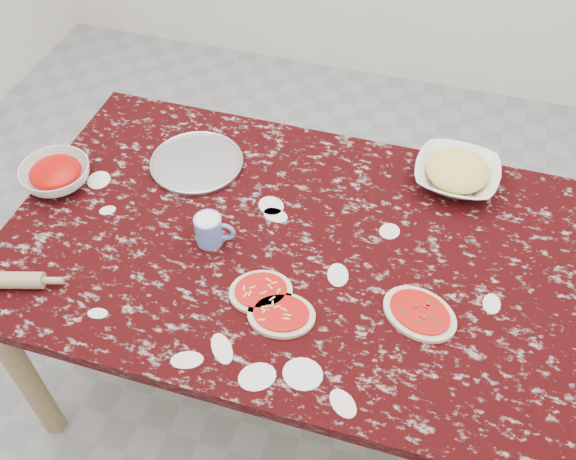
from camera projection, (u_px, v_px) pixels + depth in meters
The scene contains 10 objects.
ground at pixel (288, 374), 2.30m from camera, with size 4.00×4.00×0.00m, color gray.
worktable at pixel (288, 261), 1.81m from camera, with size 1.60×1.00×0.75m.
pizza_tray at pixel (197, 163), 1.96m from camera, with size 0.29×0.29×0.01m, color #B2B2B7.
sauce_bowl at pixel (56, 175), 1.88m from camera, with size 0.21×0.21×0.06m, color white.
cheese_bowl at pixel (456, 175), 1.89m from camera, with size 0.25×0.25×0.06m, color white.
flour_mug at pixel (210, 230), 1.72m from camera, with size 0.11×0.08×0.09m.
pizza_left at pixel (281, 315), 1.57m from camera, with size 0.19×0.16×0.02m.
pizza_mid at pixel (261, 292), 1.62m from camera, with size 0.21×0.19×0.02m.
pizza_right at pixel (419, 313), 1.58m from camera, with size 0.24×0.21×0.02m.
rolling_pin at pixel (0, 280), 1.63m from camera, with size 0.05×0.05×0.23m, color tan.
Camera 1 is at (0.33, -1.09, 2.07)m, focal length 38.86 mm.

